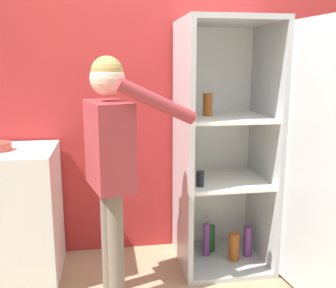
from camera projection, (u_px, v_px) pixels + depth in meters
wall_back at (166, 93)px, 3.10m from camera, size 7.00×0.06×2.55m
refrigerator at (241, 152)px, 2.80m from camera, size 0.79×1.29×1.81m
person at (111, 150)px, 2.39m from camera, size 0.68×0.51×1.55m
counter at (8, 215)px, 2.73m from camera, size 0.69×0.61×0.93m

